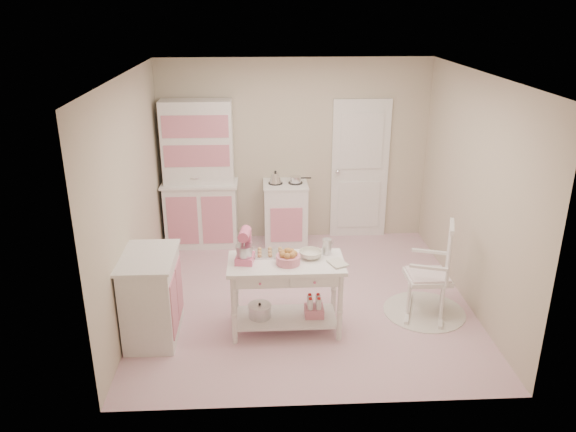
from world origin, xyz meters
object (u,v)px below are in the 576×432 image
at_px(stove, 286,214).
at_px(rocking_chair, 428,268).
at_px(bread_basket, 288,260).
at_px(work_table, 286,296).
at_px(stand_mixer, 245,246).
at_px(base_cabinet, 152,296).
at_px(hutch, 199,175).

xyz_separation_m(stove, rocking_chair, (1.48, -2.01, 0.09)).
distance_m(stove, bread_basket, 2.35).
relative_size(work_table, bread_basket, 4.80).
height_order(rocking_chair, stand_mixer, stand_mixer).
relative_size(stove, bread_basket, 3.68).
relative_size(base_cabinet, work_table, 0.77).
bearing_deg(stand_mixer, rocking_chair, 14.48).
bearing_deg(rocking_chair, hutch, 160.42).
xyz_separation_m(base_cabinet, bread_basket, (1.41, 0.00, 0.39)).
distance_m(hutch, bread_basket, 2.63).
distance_m(hutch, base_cabinet, 2.46).
relative_size(stove, rocking_chair, 0.84).
bearing_deg(hutch, rocking_chair, -37.50).
distance_m(base_cabinet, bread_basket, 1.46).
bearing_deg(work_table, rocking_chair, 9.40).
relative_size(work_table, stand_mixer, 3.53).
bearing_deg(base_cabinet, rocking_chair, 6.03).
height_order(base_cabinet, stand_mixer, stand_mixer).
distance_m(stand_mixer, bread_basket, 0.46).
relative_size(hutch, work_table, 1.73).
distance_m(rocking_chair, bread_basket, 1.62).
bearing_deg(stove, base_cabinet, -122.68).
bearing_deg(stove, work_table, -92.55).
height_order(stove, bread_basket, stove).
bearing_deg(hutch, stand_mixer, -73.57).
relative_size(hutch, rocking_chair, 1.89).
xyz_separation_m(hutch, base_cabinet, (-0.29, -2.37, -0.58)).
bearing_deg(base_cabinet, hutch, 83.02).
relative_size(base_cabinet, rocking_chair, 0.84).
bearing_deg(hutch, work_table, -64.67).
bearing_deg(hutch, bread_basket, -64.75).
relative_size(rocking_chair, stand_mixer, 3.24).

